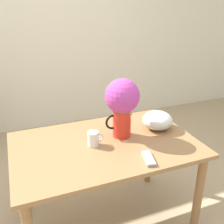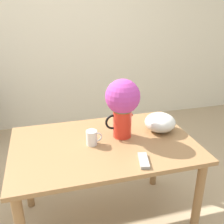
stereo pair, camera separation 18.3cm
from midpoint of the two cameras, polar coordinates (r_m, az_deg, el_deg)
The scene contains 7 objects.
ground_plane at distance 2.30m, azimuth -0.39°, elevation -23.20°, with size 12.00×12.00×0.00m, color tan.
wall_back at distance 3.61m, azimuth -9.19°, elevation 16.98°, with size 8.00×0.05×2.60m.
table at distance 1.91m, azimuth 0.98°, elevation -9.44°, with size 1.28×0.83×0.74m.
flower_vase at distance 1.83m, azimuth 5.18°, elevation 2.06°, with size 0.25×0.25×0.43m.
coffee_mug at distance 1.81m, azimuth -1.47°, elevation -5.62°, with size 0.11×0.08×0.10m.
white_bowl at distance 2.04m, azimuth 12.97°, elevation -2.26°, with size 0.23×0.23×0.14m.
remote_control at distance 1.66m, azimuth 10.10°, elevation -10.46°, with size 0.09×0.17×0.02m.
Camera 2 is at (-0.32, -1.57, 1.66)m, focal length 42.00 mm.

